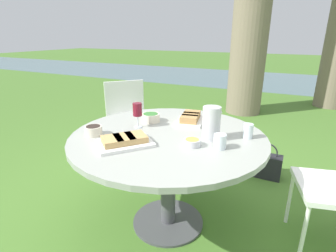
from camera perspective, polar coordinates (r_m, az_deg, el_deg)
ground_plane at (r=2.17m, az=-0.00°, el=-20.12°), size 40.00×40.00×0.00m
river_strip at (r=8.94m, az=21.41°, el=9.20°), size 40.00×3.85×0.01m
dining_table at (r=1.84m, az=-0.00°, el=-4.87°), size 1.33×1.33×0.73m
chair_near_right at (r=2.96m, az=-8.75°, el=2.38°), size 0.61×0.61×0.89m
water_pitcher at (r=1.70m, az=9.42°, el=0.59°), size 0.13×0.12×0.22m
wine_glass at (r=1.91m, az=-6.67°, el=3.38°), size 0.07×0.07×0.18m
platter_bread_main at (r=1.64m, az=-9.46°, el=-3.22°), size 0.39×0.40×0.06m
platter_charcuterie at (r=2.04m, az=4.92°, el=1.70°), size 0.25×0.33×0.07m
bowl_fries at (r=1.61m, az=5.30°, el=-3.52°), size 0.10×0.10×0.04m
bowl_salad at (r=2.05m, az=-3.79°, el=1.94°), size 0.14×0.14×0.06m
bowl_olives at (r=1.84m, az=-15.92°, el=-0.85°), size 0.12×0.12×0.06m
cup_water_near at (r=1.79m, az=17.05°, el=-1.05°), size 0.06×0.06×0.10m
cup_water_far at (r=1.59m, az=11.22°, el=-3.33°), size 0.08×0.08×0.09m
handbag at (r=2.85m, az=20.49°, el=-8.00°), size 0.30×0.14×0.37m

